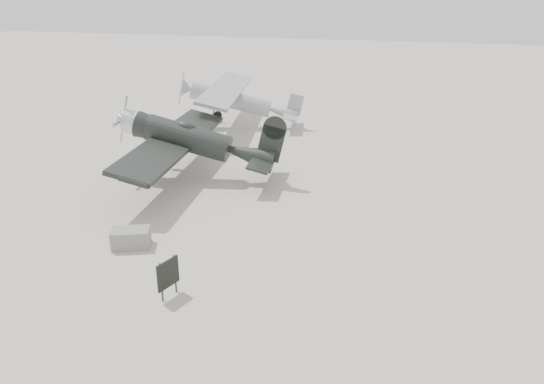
# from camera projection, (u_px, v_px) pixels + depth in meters

# --- Properties ---
(ground) EXTENTS (160.00, 160.00, 0.00)m
(ground) POSITION_uv_depth(u_px,v_px,m) (250.00, 237.00, 20.80)
(ground) COLOR #A49D91
(ground) RESTS_ON ground
(lowwing_monoplane) EXTENTS (8.34, 11.68, 3.76)m
(lowwing_monoplane) POSITION_uv_depth(u_px,v_px,m) (196.00, 141.00, 26.34)
(lowwing_monoplane) COLOR black
(lowwing_monoplane) RESTS_ON ground
(highwing_monoplane) EXTENTS (8.42, 11.79, 3.33)m
(highwing_monoplane) POSITION_uv_depth(u_px,v_px,m) (236.00, 97.00, 36.09)
(highwing_monoplane) COLOR gray
(highwing_monoplane) RESTS_ON ground
(equipment_block) EXTENTS (1.62, 1.33, 0.70)m
(equipment_block) POSITION_uv_depth(u_px,v_px,m) (131.00, 238.00, 19.93)
(equipment_block) COLOR slate
(equipment_block) RESTS_ON ground
(sign_board) EXTENTS (0.33, 0.90, 1.33)m
(sign_board) POSITION_uv_depth(u_px,v_px,m) (168.00, 274.00, 16.55)
(sign_board) COLOR #333333
(sign_board) RESTS_ON ground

